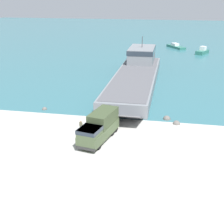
{
  "coord_description": "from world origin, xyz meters",
  "views": [
    {
      "loc": [
        3.87,
        -34.81,
        16.86
      ],
      "look_at": [
        -3.53,
        3.75,
        1.84
      ],
      "focal_mm": 50.0,
      "sensor_mm": 36.0,
      "label": 1
    }
  ],
  "objects_px": {
    "landing_craft": "(137,71)",
    "moored_boat_b": "(202,51)",
    "soldier_on_ramp": "(81,126)",
    "military_truck": "(99,127)",
    "moored_boat_a": "(176,46)"
  },
  "relations": [
    {
      "from": "moored_boat_b",
      "to": "soldier_on_ramp",
      "type": "bearing_deg",
      "value": 98.85
    },
    {
      "from": "landing_craft",
      "to": "soldier_on_ramp",
      "type": "relative_size",
      "value": 23.69
    },
    {
      "from": "landing_craft",
      "to": "moored_boat_b",
      "type": "height_order",
      "value": "landing_craft"
    },
    {
      "from": "landing_craft",
      "to": "military_truck",
      "type": "bearing_deg",
      "value": -92.74
    },
    {
      "from": "moored_boat_a",
      "to": "moored_boat_b",
      "type": "distance_m",
      "value": 12.09
    },
    {
      "from": "landing_craft",
      "to": "military_truck",
      "type": "relative_size",
      "value": 5.02
    },
    {
      "from": "landing_craft",
      "to": "military_truck",
      "type": "xyz_separation_m",
      "value": [
        -1.36,
        -28.44,
        -0.22
      ]
    },
    {
      "from": "landing_craft",
      "to": "soldier_on_ramp",
      "type": "xyz_separation_m",
      "value": [
        -4.11,
        -27.01,
        -0.93
      ]
    },
    {
      "from": "military_truck",
      "to": "moored_boat_a",
      "type": "height_order",
      "value": "military_truck"
    },
    {
      "from": "moored_boat_b",
      "to": "military_truck",
      "type": "bearing_deg",
      "value": 101.58
    },
    {
      "from": "military_truck",
      "to": "moored_boat_b",
      "type": "xyz_separation_m",
      "value": [
        16.92,
        62.03,
        -0.95
      ]
    },
    {
      "from": "landing_craft",
      "to": "moored_boat_b",
      "type": "distance_m",
      "value": 37.03
    },
    {
      "from": "military_truck",
      "to": "moored_boat_b",
      "type": "bearing_deg",
      "value": 176.38
    },
    {
      "from": "landing_craft",
      "to": "military_truck",
      "type": "height_order",
      "value": "landing_craft"
    },
    {
      "from": "landing_craft",
      "to": "moored_boat_a",
      "type": "xyz_separation_m",
      "value": [
        7.85,
        42.91,
        -1.4
      ]
    }
  ]
}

